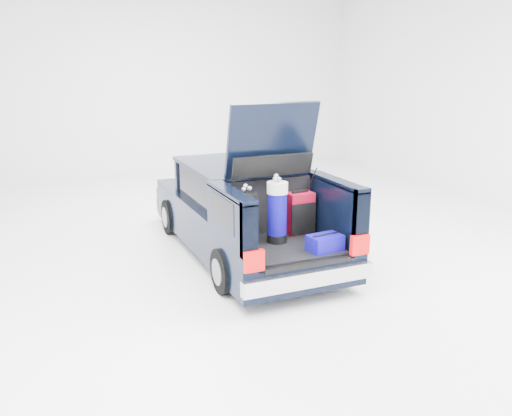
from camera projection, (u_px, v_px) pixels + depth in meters
name	position (u px, v px, depth m)	size (l,w,h in m)	color
ground	(244.00, 252.00, 8.75)	(14.00, 14.00, 0.00)	white
car	(241.00, 211.00, 8.67)	(1.87, 4.65, 2.47)	black
red_suitcase	(300.00, 213.00, 7.70)	(0.40, 0.27, 0.63)	maroon
black_golf_bag	(247.00, 220.00, 7.09)	(0.32, 0.34, 0.85)	black
blue_golf_bag	(277.00, 212.00, 7.31)	(0.30, 0.30, 0.94)	black
blue_duffel	(325.00, 243.00, 7.05)	(0.47, 0.33, 0.23)	#0D0580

